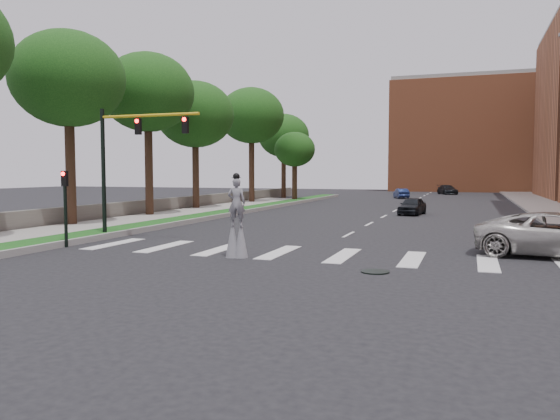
{
  "coord_description": "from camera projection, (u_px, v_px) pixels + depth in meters",
  "views": [
    {
      "loc": [
        5.79,
        -19.13,
        3.18
      ],
      "look_at": [
        -1.18,
        0.82,
        1.7
      ],
      "focal_mm": 35.0,
      "sensor_mm": 36.0,
      "label": 1
    }
  ],
  "objects": [
    {
      "name": "ground_plane",
      "position": [
        303.0,
        258.0,
        20.15
      ],
      "size": [
        160.0,
        160.0,
        0.0
      ],
      "primitive_type": "plane",
      "color": "black",
      "rests_on": "ground"
    },
    {
      "name": "grass_median",
      "position": [
        237.0,
        211.0,
        42.76
      ],
      "size": [
        2.0,
        60.0,
        0.25
      ],
      "primitive_type": "cube",
      "color": "#154B16",
      "rests_on": "ground"
    },
    {
      "name": "median_curb",
      "position": [
        249.0,
        211.0,
        42.41
      ],
      "size": [
        0.2,
        60.0,
        0.28
      ],
      "primitive_type": "cube",
      "color": "gray",
      "rests_on": "ground"
    },
    {
      "name": "sidewalk_left",
      "position": [
        129.0,
        221.0,
        34.33
      ],
      "size": [
        4.0,
        60.0,
        0.18
      ],
      "primitive_type": "cube",
      "color": "gray",
      "rests_on": "ground"
    },
    {
      "name": "stone_wall",
      "position": [
        187.0,
        203.0,
        46.42
      ],
      "size": [
        0.5,
        56.0,
        1.1
      ],
      "primitive_type": "cube",
      "color": "#59544C",
      "rests_on": "ground"
    },
    {
      "name": "manhole",
      "position": [
        375.0,
        272.0,
        17.27
      ],
      "size": [
        0.9,
        0.9,
        0.04
      ],
      "primitive_type": "cylinder",
      "color": "black",
      "rests_on": "ground"
    },
    {
      "name": "building_backdrop",
      "position": [
        473.0,
        137.0,
        91.0
      ],
      "size": [
        26.0,
        14.0,
        18.0
      ],
      "primitive_type": "cube",
      "color": "#BB623B",
      "rests_on": "ground"
    },
    {
      "name": "traffic_signal",
      "position": [
        124.0,
        151.0,
        25.9
      ],
      "size": [
        5.3,
        0.23,
        6.2
      ],
      "color": "black",
      "rests_on": "ground"
    },
    {
      "name": "secondary_signal",
      "position": [
        65.0,
        201.0,
        22.93
      ],
      "size": [
        0.25,
        0.21,
        3.23
      ],
      "color": "black",
      "rests_on": "ground"
    },
    {
      "name": "stilt_performer",
      "position": [
        237.0,
        223.0,
        20.19
      ],
      "size": [
        0.83,
        0.58,
        3.14
      ],
      "rotation": [
        0.0,
        0.0,
        3.34
      ],
      "color": "black",
      "rests_on": "ground"
    },
    {
      "name": "car_near",
      "position": [
        412.0,
        206.0,
        40.55
      ],
      "size": [
        2.03,
        4.02,
        1.31
      ],
      "primitive_type": "imported",
      "rotation": [
        0.0,
        0.0,
        -0.13
      ],
      "color": "black",
      "rests_on": "ground"
    },
    {
      "name": "car_mid",
      "position": [
        401.0,
        193.0,
        65.64
      ],
      "size": [
        2.36,
        3.8,
        1.18
      ],
      "primitive_type": "imported",
      "rotation": [
        0.0,
        0.0,
        3.48
      ],
      "color": "#15214C",
      "rests_on": "ground"
    },
    {
      "name": "car_far",
      "position": [
        447.0,
        190.0,
        77.39
      ],
      "size": [
        3.41,
        4.95,
        1.33
      ],
      "primitive_type": "imported",
      "rotation": [
        0.0,
        0.0,
        0.37
      ],
      "color": "black",
      "rests_on": "ground"
    },
    {
      "name": "tree_1",
      "position": [
        68.0,
        80.0,
        31.01
      ],
      "size": [
        6.41,
        6.41,
        11.2
      ],
      "color": "black",
      "rests_on": "ground"
    },
    {
      "name": "tree_2",
      "position": [
        148.0,
        93.0,
        38.07
      ],
      "size": [
        6.48,
        6.48,
        11.49
      ],
      "color": "black",
      "rests_on": "ground"
    },
    {
      "name": "tree_3",
      "position": [
        195.0,
        115.0,
        45.34
      ],
      "size": [
        6.48,
        6.48,
        10.72
      ],
      "color": "black",
      "rests_on": "ground"
    },
    {
      "name": "tree_4",
      "position": [
        251.0,
        116.0,
        54.69
      ],
      "size": [
        6.57,
        6.57,
        11.63
      ],
      "color": "black",
      "rests_on": "ground"
    },
    {
      "name": "tree_5",
      "position": [
        284.0,
        136.0,
        65.55
      ],
      "size": [
        6.13,
        6.13,
        10.15
      ],
      "color": "black",
      "rests_on": "ground"
    },
    {
      "name": "tree_6",
      "position": [
        295.0,
        150.0,
        58.54
      ],
      "size": [
        4.39,
        4.39,
        7.47
      ],
      "color": "black",
      "rests_on": "ground"
    }
  ]
}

